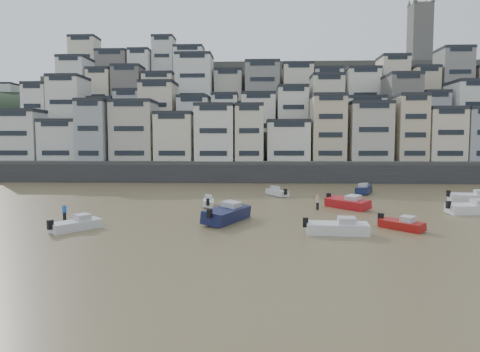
{
  "coord_description": "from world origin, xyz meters",
  "views": [
    {
      "loc": [
        5.26,
        -17.15,
        7.69
      ],
      "look_at": [
        3.24,
        30.0,
        4.0
      ],
      "focal_mm": 32.0,
      "sensor_mm": 36.0,
      "label": 1
    }
  ],
  "objects_px": {
    "person_blue": "(64,212)",
    "boat_j": "(76,223)",
    "boat_g": "(474,196)",
    "boat_h": "(277,191)",
    "boat_a": "(337,226)",
    "boat_c": "(227,211)",
    "boat_e": "(347,201)",
    "boat_d": "(472,206)",
    "boat_i": "(364,188)",
    "person_pink": "(318,202)",
    "boat_b": "(401,223)",
    "boat_f": "(208,201)"
  },
  "relations": [
    {
      "from": "person_blue",
      "to": "boat_j",
      "type": "bearing_deg",
      "value": -55.68
    },
    {
      "from": "boat_g",
      "to": "boat_h",
      "type": "relative_size",
      "value": 1.31
    },
    {
      "from": "boat_a",
      "to": "boat_j",
      "type": "relative_size",
      "value": 1.15
    },
    {
      "from": "boat_c",
      "to": "boat_e",
      "type": "xyz_separation_m",
      "value": [
        13.43,
        8.88,
        -0.17
      ]
    },
    {
      "from": "boat_d",
      "to": "person_blue",
      "type": "xyz_separation_m",
      "value": [
        -42.27,
        -5.82,
        0.05
      ]
    },
    {
      "from": "boat_a",
      "to": "boat_d",
      "type": "relative_size",
      "value": 0.93
    },
    {
      "from": "boat_i",
      "to": "person_pink",
      "type": "distance_m",
      "value": 18.77
    },
    {
      "from": "boat_j",
      "to": "person_blue",
      "type": "distance_m",
      "value": 5.52
    },
    {
      "from": "boat_b",
      "to": "boat_h",
      "type": "xyz_separation_m",
      "value": [
        -9.93,
        23.69,
        0.08
      ]
    },
    {
      "from": "boat_b",
      "to": "boat_i",
      "type": "distance_m",
      "value": 27.64
    },
    {
      "from": "boat_d",
      "to": "boat_g",
      "type": "bearing_deg",
      "value": 51.78
    },
    {
      "from": "person_blue",
      "to": "boat_e",
      "type": "bearing_deg",
      "value": 17.02
    },
    {
      "from": "boat_g",
      "to": "person_pink",
      "type": "height_order",
      "value": "boat_g"
    },
    {
      "from": "boat_i",
      "to": "person_blue",
      "type": "xyz_separation_m",
      "value": [
        -35.21,
        -24.4,
        0.02
      ]
    },
    {
      "from": "boat_a",
      "to": "boat_e",
      "type": "height_order",
      "value": "boat_e"
    },
    {
      "from": "boat_d",
      "to": "boat_f",
      "type": "xyz_separation_m",
      "value": [
        -29.2,
        4.41,
        -0.24
      ]
    },
    {
      "from": "boat_b",
      "to": "boat_i",
      "type": "xyz_separation_m",
      "value": [
        3.41,
        27.43,
        0.25
      ]
    },
    {
      "from": "boat_a",
      "to": "person_blue",
      "type": "xyz_separation_m",
      "value": [
        -25.75,
        5.34,
        0.11
      ]
    },
    {
      "from": "boat_c",
      "to": "boat_f",
      "type": "bearing_deg",
      "value": 39.49
    },
    {
      "from": "boat_g",
      "to": "boat_h",
      "type": "distance_m",
      "value": 25.61
    },
    {
      "from": "boat_j",
      "to": "boat_a",
      "type": "bearing_deg",
      "value": -55.59
    },
    {
      "from": "boat_c",
      "to": "person_blue",
      "type": "height_order",
      "value": "boat_c"
    },
    {
      "from": "boat_b",
      "to": "boat_g",
      "type": "xyz_separation_m",
      "value": [
        14.91,
        17.43,
        0.3
      ]
    },
    {
      "from": "boat_h",
      "to": "person_blue",
      "type": "relative_size",
      "value": 2.87
    },
    {
      "from": "boat_d",
      "to": "boat_f",
      "type": "relative_size",
      "value": 1.41
    },
    {
      "from": "person_pink",
      "to": "boat_a",
      "type": "bearing_deg",
      "value": -90.82
    },
    {
      "from": "person_blue",
      "to": "person_pink",
      "type": "distance_m",
      "value": 27.17
    },
    {
      "from": "boat_j",
      "to": "person_pink",
      "type": "relative_size",
      "value": 2.79
    },
    {
      "from": "boat_a",
      "to": "boat_d",
      "type": "xyz_separation_m",
      "value": [
        16.52,
        11.16,
        0.06
      ]
    },
    {
      "from": "boat_b",
      "to": "boat_c",
      "type": "relative_size",
      "value": 0.6
    },
    {
      "from": "boat_c",
      "to": "person_blue",
      "type": "distance_m",
      "value": 16.09
    },
    {
      "from": "boat_a",
      "to": "boat_g",
      "type": "distance_m",
      "value": 28.79
    },
    {
      "from": "boat_c",
      "to": "boat_d",
      "type": "xyz_separation_m",
      "value": [
        26.18,
        5.66,
        -0.18
      ]
    },
    {
      "from": "boat_h",
      "to": "boat_d",
      "type": "bearing_deg",
      "value": -152.11
    },
    {
      "from": "boat_a",
      "to": "boat_g",
      "type": "relative_size",
      "value": 0.85
    },
    {
      "from": "boat_e",
      "to": "person_blue",
      "type": "bearing_deg",
      "value": -111.66
    },
    {
      "from": "boat_b",
      "to": "boat_h",
      "type": "height_order",
      "value": "boat_h"
    },
    {
      "from": "boat_e",
      "to": "person_blue",
      "type": "distance_m",
      "value": 30.88
    },
    {
      "from": "boat_e",
      "to": "boat_j",
      "type": "xyz_separation_m",
      "value": [
        -26.41,
        -13.6,
        -0.17
      ]
    },
    {
      "from": "person_pink",
      "to": "boat_g",
      "type": "bearing_deg",
      "value": 16.96
    },
    {
      "from": "boat_h",
      "to": "boat_j",
      "type": "relative_size",
      "value": 1.03
    },
    {
      "from": "boat_a",
      "to": "boat_j",
      "type": "bearing_deg",
      "value": -178.73
    },
    {
      "from": "boat_c",
      "to": "boat_f",
      "type": "distance_m",
      "value": 10.53
    },
    {
      "from": "boat_h",
      "to": "boat_j",
      "type": "distance_m",
      "value": 31.43
    },
    {
      "from": "boat_d",
      "to": "person_pink",
      "type": "xyz_separation_m",
      "value": [
        -16.33,
        2.25,
        0.05
      ]
    },
    {
      "from": "boat_b",
      "to": "boat_f",
      "type": "xyz_separation_m",
      "value": [
        -18.73,
        13.27,
        -0.02
      ]
    },
    {
      "from": "boat_j",
      "to": "person_pink",
      "type": "height_order",
      "value": "person_pink"
    },
    {
      "from": "boat_e",
      "to": "boat_g",
      "type": "distance_m",
      "value": 18.0
    },
    {
      "from": "boat_c",
      "to": "boat_i",
      "type": "xyz_separation_m",
      "value": [
        19.11,
        24.24,
        -0.15
      ]
    },
    {
      "from": "boat_h",
      "to": "boat_g",
      "type": "bearing_deg",
      "value": -130.23
    }
  ]
}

